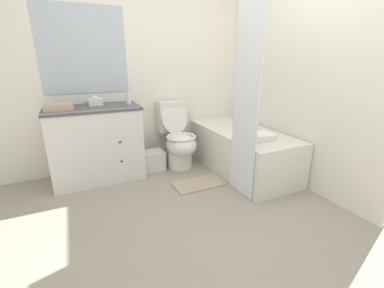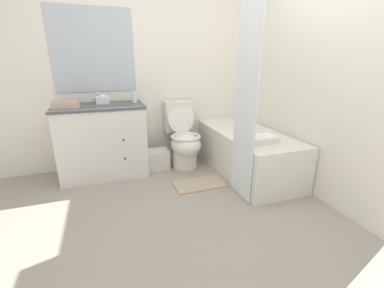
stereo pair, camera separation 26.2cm
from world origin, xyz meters
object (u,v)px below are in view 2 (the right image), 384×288
at_px(bathtub, 246,152).
at_px(bath_towel_folded, 261,139).
at_px(sink_faucet, 99,99).
at_px(toilet, 184,139).
at_px(bath_mat, 200,184).
at_px(hand_towel_folded, 66,105).
at_px(tissue_box, 103,100).
at_px(vanity_cabinet, 103,140).
at_px(wastebasket, 158,159).
at_px(soap_dispenser, 134,97).

relative_size(bathtub, bath_towel_folded, 4.75).
xyz_separation_m(sink_faucet, bathtub, (1.64, -0.68, -0.62)).
height_order(toilet, bath_mat, toilet).
relative_size(sink_faucet, bath_mat, 0.25).
bearing_deg(hand_towel_folded, toilet, 2.68).
distance_m(tissue_box, hand_towel_folded, 0.42).
relative_size(vanity_cabinet, wastebasket, 3.63).
relative_size(vanity_cabinet, tissue_box, 6.56).
distance_m(sink_faucet, toilet, 1.13).
height_order(sink_faucet, wastebasket, sink_faucet).
relative_size(wastebasket, bath_mat, 0.48).
relative_size(sink_faucet, soap_dispenser, 0.97).
xyz_separation_m(sink_faucet, tissue_box, (0.05, -0.10, 0.01)).
distance_m(vanity_cabinet, bathtub, 1.72).
relative_size(wastebasket, tissue_box, 1.81).
height_order(bath_towel_folded, bath_mat, bath_towel_folded).
distance_m(bathtub, soap_dispenser, 1.49).
bearing_deg(hand_towel_folded, bathtub, -10.76).
bearing_deg(tissue_box, soap_dispenser, -11.24).
height_order(vanity_cabinet, bathtub, vanity_cabinet).
xyz_separation_m(sink_faucet, hand_towel_folded, (-0.32, -0.31, 0.00)).
distance_m(toilet, wastebasket, 0.42).
distance_m(soap_dispenser, hand_towel_folded, 0.73).
distance_m(soap_dispenser, bath_towel_folded, 1.52).
bearing_deg(wastebasket, bath_towel_folded, -43.03).
bearing_deg(bathtub, soap_dispenser, 157.48).
bearing_deg(hand_towel_folded, sink_faucet, 44.48).
bearing_deg(sink_faucet, tissue_box, -64.45).
bearing_deg(bathtub, vanity_cabinet, 163.33).
xyz_separation_m(hand_towel_folded, bath_mat, (1.29, -0.53, -0.87)).
bearing_deg(vanity_cabinet, bathtub, -16.67).
bearing_deg(wastebasket, vanity_cabinet, 177.05).
bearing_deg(soap_dispenser, wastebasket, -13.38).
distance_m(vanity_cabinet, sink_faucet, 0.49).
xyz_separation_m(vanity_cabinet, soap_dispenser, (0.40, 0.02, 0.48)).
bearing_deg(wastebasket, tissue_box, 167.90).
xyz_separation_m(sink_faucet, toilet, (0.97, -0.25, -0.51)).
xyz_separation_m(wastebasket, hand_towel_folded, (-0.95, -0.09, 0.76)).
relative_size(sink_faucet, bath_towel_folded, 0.45).
bearing_deg(toilet, bath_towel_folded, -55.07).
relative_size(bathtub, tissue_box, 10.12).
bearing_deg(bath_towel_folded, bath_mat, 157.32).
height_order(bathtub, tissue_box, tissue_box).
bearing_deg(bath_mat, bath_towel_folded, -22.68).
height_order(toilet, tissue_box, tissue_box).
relative_size(vanity_cabinet, bathtub, 0.65).
bearing_deg(wastebasket, soap_dispenser, 166.62).
distance_m(sink_faucet, soap_dispenser, 0.44).
height_order(vanity_cabinet, toilet, vanity_cabinet).
distance_m(bathtub, bath_mat, 0.73).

